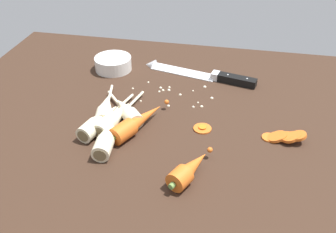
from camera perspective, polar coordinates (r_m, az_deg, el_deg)
name	(u,v)px	position (r cm, az deg, el deg)	size (l,w,h in cm)	color
ground_plane	(170,124)	(98.80, 0.23, -1.04)	(120.00, 90.00, 4.00)	#332116
chefs_knife	(197,73)	(116.65, 4.18, 6.31)	(34.56, 11.19, 4.18)	silver
whole_carrot	(137,122)	(92.43, -4.57, -0.84)	(11.01, 18.87, 4.20)	#D6601E
whole_carrot_second	(189,170)	(79.25, 3.09, -7.72)	(8.59, 13.58, 4.20)	#D6601E
parsnip_front	(101,120)	(94.37, -9.77, -0.55)	(7.89, 21.65, 4.00)	beige
parsnip_mid_left	(127,111)	(96.93, -6.04, 0.82)	(13.44, 15.36, 4.00)	beige
parsnip_mid_right	(115,117)	(94.96, -7.73, -0.10)	(7.03, 21.60, 4.00)	beige
parsnip_back	(108,135)	(89.31, -8.74, -2.68)	(5.19, 22.61, 4.00)	beige
parsnip_outer	(106,108)	(98.81, -9.07, 1.27)	(6.21, 18.72, 4.00)	beige
carrot_slice_stack	(284,137)	(93.12, 16.57, -2.84)	(9.78, 4.34, 3.15)	#D6601E
carrot_slice_stray_near	(202,128)	(93.61, 5.04, -1.66)	(4.33, 4.33, 0.70)	#D6601E
prep_bowl	(113,63)	(120.07, -7.99, 7.72)	(11.00, 11.00, 4.00)	white
mince_crumbs	(178,93)	(106.76, 1.47, 3.40)	(22.96, 12.60, 0.89)	beige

